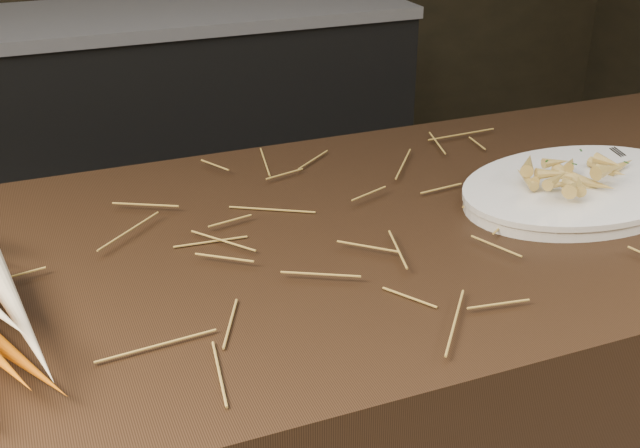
# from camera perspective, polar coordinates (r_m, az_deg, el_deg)

# --- Properties ---
(back_counter) EXTENTS (1.82, 0.62, 0.84)m
(back_counter) POSITION_cam_1_polar(r_m,az_deg,el_deg) (2.98, -11.75, 6.73)
(back_counter) COLOR black
(back_counter) RESTS_ON ground
(straw_bedding) EXTENTS (1.40, 0.60, 0.02)m
(straw_bedding) POSITION_cam_1_polar(r_m,az_deg,el_deg) (1.03, -9.63, -2.16)
(straw_bedding) COLOR #AC8F40
(straw_bedding) RESTS_ON main_counter
(serving_platter) EXTENTS (0.42, 0.31, 0.02)m
(serving_platter) POSITION_cam_1_polar(r_m,az_deg,el_deg) (1.26, 18.02, 2.27)
(serving_platter) COLOR white
(serving_platter) RESTS_ON main_counter
(roasted_veg_heap) EXTENTS (0.21, 0.16, 0.04)m
(roasted_veg_heap) POSITION_cam_1_polar(r_m,az_deg,el_deg) (1.24, 18.22, 3.62)
(roasted_veg_heap) COLOR #B38E36
(roasted_veg_heap) RESTS_ON serving_platter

